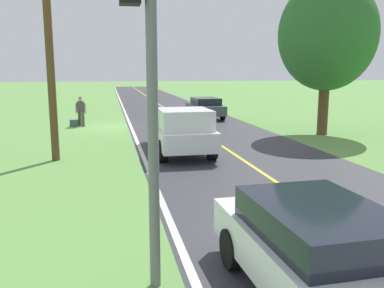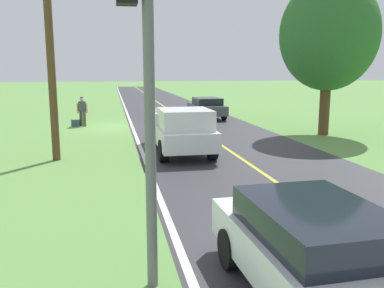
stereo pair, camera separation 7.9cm
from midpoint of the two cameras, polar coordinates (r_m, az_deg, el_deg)
ground_plane at (r=24.10m, az=-10.79°, el=2.35°), size 200.00×200.00×0.00m
road_surface at (r=24.56m, az=0.01°, el=2.68°), size 7.42×120.00×0.00m
lane_edge_line at (r=24.13m, az=-8.25°, el=2.44°), size 0.16×117.60×0.00m
lane_centre_line at (r=24.56m, az=0.01°, el=2.68°), size 0.14×117.60×0.00m
hitchhiker_walking at (r=24.75m, az=-14.96°, el=4.67°), size 0.62×0.52×1.75m
suitcase_carried at (r=24.80m, az=-15.86°, el=2.82°), size 0.47×0.22×0.40m
pickup_truck_passing at (r=16.05m, az=-1.37°, el=2.11°), size 2.11×5.40×1.82m
traffic_light_mast at (r=5.79m, az=-7.22°, el=13.34°), size 0.61×0.32×5.20m
tree_far_side_near at (r=21.80m, az=18.63°, el=14.25°), size 4.78×4.78×7.73m
sedan_near_oncoming at (r=28.02m, az=2.13°, el=5.16°), size 1.97×4.42×1.41m
sedan_ahead_same_lane at (r=6.04m, az=17.88°, el=-14.50°), size 2.05×4.46×1.41m
utility_pole_roadside at (r=15.44m, az=-19.04°, el=12.57°), size 0.28×0.28×8.01m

